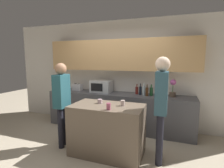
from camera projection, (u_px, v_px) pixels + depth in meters
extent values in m
plane|color=#BCAD93|center=(93.00, 156.00, 3.13)|extent=(14.00, 14.00, 0.00)
cube|color=silver|center=(122.00, 74.00, 4.56)|extent=(6.40, 0.08, 2.70)
cube|color=tan|center=(120.00, 55.00, 4.31)|extent=(3.74, 0.32, 0.75)
cube|color=#4C4C51|center=(117.00, 111.00, 4.36)|extent=(3.60, 0.62, 0.89)
cube|color=brown|center=(107.00, 129.00, 3.17)|extent=(1.29, 0.72, 0.91)
cube|color=#B7BABC|center=(102.00, 86.00, 4.48)|extent=(0.52, 0.38, 0.30)
cube|color=black|center=(97.00, 87.00, 4.31)|extent=(0.31, 0.01, 0.19)
cube|color=silver|center=(77.00, 87.00, 4.73)|extent=(0.26, 0.16, 0.18)
cube|color=black|center=(76.00, 84.00, 4.73)|extent=(0.02, 0.11, 0.01)
cube|color=black|center=(79.00, 84.00, 4.70)|extent=(0.02, 0.11, 0.01)
cylinder|color=brown|center=(173.00, 95.00, 3.91)|extent=(0.14, 0.14, 0.10)
cylinder|color=#38662D|center=(173.00, 88.00, 3.89)|extent=(0.01, 0.01, 0.18)
sphere|color=#B25199|center=(173.00, 82.00, 3.87)|extent=(0.13, 0.13, 0.13)
cylinder|color=maroon|center=(137.00, 90.00, 4.22)|extent=(0.07, 0.07, 0.18)
cylinder|color=maroon|center=(137.00, 85.00, 4.20)|extent=(0.03, 0.03, 0.07)
cylinder|color=black|center=(140.00, 91.00, 4.12)|extent=(0.06, 0.06, 0.19)
cylinder|color=black|center=(141.00, 85.00, 4.10)|extent=(0.02, 0.02, 0.08)
cylinder|color=silver|center=(144.00, 91.00, 4.09)|extent=(0.06, 0.06, 0.20)
cylinder|color=silver|center=(144.00, 85.00, 4.07)|extent=(0.02, 0.02, 0.08)
cylinder|color=#472814|center=(147.00, 92.00, 3.99)|extent=(0.07, 0.07, 0.19)
cylinder|color=#472814|center=(147.00, 86.00, 3.97)|extent=(0.02, 0.02, 0.07)
cylinder|color=#194723|center=(151.00, 92.00, 4.03)|extent=(0.08, 0.08, 0.19)
cylinder|color=#194723|center=(151.00, 86.00, 4.01)|extent=(0.03, 0.03, 0.07)
cylinder|color=#BC9BA5|center=(100.00, 101.00, 3.24)|extent=(0.09, 0.09, 0.08)
cylinder|color=#C5AEA7|center=(123.00, 103.00, 3.07)|extent=(0.07, 0.07, 0.10)
cylinder|color=#A64C67|center=(109.00, 106.00, 2.82)|extent=(0.07, 0.07, 0.11)
cylinder|color=black|center=(159.00, 140.00, 2.81)|extent=(0.11, 0.11, 0.85)
cylinder|color=black|center=(160.00, 136.00, 2.96)|extent=(0.11, 0.11, 0.85)
cube|color=#305464|center=(162.00, 93.00, 2.78)|extent=(0.20, 0.34, 0.68)
sphere|color=beige|center=(163.00, 64.00, 2.72)|extent=(0.23, 0.23, 0.23)
cylinder|color=black|center=(65.00, 125.00, 3.52)|extent=(0.11, 0.11, 0.80)
cylinder|color=black|center=(61.00, 128.00, 3.37)|extent=(0.11, 0.11, 0.80)
cube|color=#23545E|center=(62.00, 91.00, 3.35)|extent=(0.21, 0.35, 0.63)
sphere|color=#9E7051|center=(61.00, 69.00, 3.29)|extent=(0.22, 0.22, 0.22)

